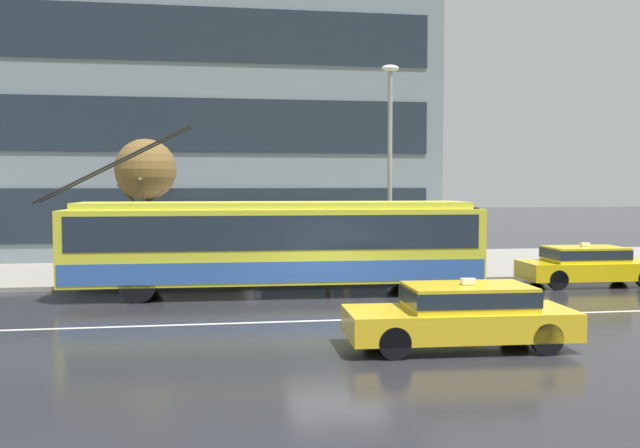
{
  "coord_description": "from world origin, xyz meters",
  "views": [
    {
      "loc": [
        -3.29,
        -17.77,
        3.24
      ],
      "look_at": [
        0.03,
        2.97,
        2.09
      ],
      "focal_mm": 39.82,
      "sensor_mm": 36.0,
      "label": 1
    }
  ],
  "objects_px": {
    "bus_shelter": "(205,222)",
    "street_lamp": "(390,153)",
    "pedestrian_approaching_curb": "(330,232)",
    "pedestrian_at_shelter": "(345,228)",
    "trolleybus": "(276,243)",
    "taxi_ahead_of_bus": "(588,264)",
    "street_tree_bare": "(146,171)",
    "taxi_oncoming_near": "(462,313)"
  },
  "relations": [
    {
      "from": "bus_shelter",
      "to": "street_lamp",
      "type": "bearing_deg",
      "value": -8.36
    },
    {
      "from": "pedestrian_approaching_curb",
      "to": "pedestrian_at_shelter",
      "type": "bearing_deg",
      "value": 55.28
    },
    {
      "from": "trolleybus",
      "to": "taxi_ahead_of_bus",
      "type": "distance_m",
      "value": 10.13
    },
    {
      "from": "pedestrian_at_shelter",
      "to": "street_tree_bare",
      "type": "xyz_separation_m",
      "value": [
        -6.75,
        0.59,
        1.96
      ]
    },
    {
      "from": "pedestrian_approaching_curb",
      "to": "street_lamp",
      "type": "distance_m",
      "value": 3.47
    },
    {
      "from": "bus_shelter",
      "to": "pedestrian_approaching_curb",
      "type": "xyz_separation_m",
      "value": [
        4.11,
        -1.44,
        -0.29
      ]
    },
    {
      "from": "pedestrian_approaching_curb",
      "to": "street_tree_bare",
      "type": "distance_m",
      "value": 6.59
    },
    {
      "from": "taxi_oncoming_near",
      "to": "pedestrian_at_shelter",
      "type": "height_order",
      "value": "pedestrian_at_shelter"
    },
    {
      "from": "pedestrian_at_shelter",
      "to": "taxi_oncoming_near",
      "type": "bearing_deg",
      "value": -88.47
    },
    {
      "from": "trolleybus",
      "to": "street_lamp",
      "type": "distance_m",
      "value": 5.72
    },
    {
      "from": "pedestrian_approaching_curb",
      "to": "street_lamp",
      "type": "relative_size",
      "value": 0.28
    },
    {
      "from": "bus_shelter",
      "to": "trolleybus",
      "type": "bearing_deg",
      "value": -59.98
    },
    {
      "from": "taxi_ahead_of_bus",
      "to": "taxi_oncoming_near",
      "type": "bearing_deg",
      "value": -132.66
    },
    {
      "from": "trolleybus",
      "to": "taxi_ahead_of_bus",
      "type": "height_order",
      "value": "trolleybus"
    },
    {
      "from": "taxi_oncoming_near",
      "to": "pedestrian_approaching_curb",
      "type": "bearing_deg",
      "value": 95.61
    },
    {
      "from": "pedestrian_approaching_curb",
      "to": "bus_shelter",
      "type": "bearing_deg",
      "value": 160.66
    },
    {
      "from": "trolleybus",
      "to": "street_tree_bare",
      "type": "distance_m",
      "value": 5.93
    },
    {
      "from": "bus_shelter",
      "to": "pedestrian_approaching_curb",
      "type": "bearing_deg",
      "value": -19.34
    },
    {
      "from": "street_lamp",
      "to": "street_tree_bare",
      "type": "xyz_separation_m",
      "value": [
        -8.23,
        1.04,
        -0.64
      ]
    },
    {
      "from": "pedestrian_at_shelter",
      "to": "street_lamp",
      "type": "bearing_deg",
      "value": -16.74
    },
    {
      "from": "street_lamp",
      "to": "street_tree_bare",
      "type": "height_order",
      "value": "street_lamp"
    },
    {
      "from": "trolleybus",
      "to": "taxi_oncoming_near",
      "type": "height_order",
      "value": "trolleybus"
    },
    {
      "from": "trolleybus",
      "to": "pedestrian_approaching_curb",
      "type": "bearing_deg",
      "value": 47.13
    },
    {
      "from": "trolleybus",
      "to": "taxi_ahead_of_bus",
      "type": "bearing_deg",
      "value": 0.8
    },
    {
      "from": "pedestrian_at_shelter",
      "to": "street_lamp",
      "type": "distance_m",
      "value": 3.03
    },
    {
      "from": "taxi_oncoming_near",
      "to": "bus_shelter",
      "type": "distance_m",
      "value": 12.36
    },
    {
      "from": "trolleybus",
      "to": "street_lamp",
      "type": "bearing_deg",
      "value": 32.85
    },
    {
      "from": "taxi_oncoming_near",
      "to": "taxi_ahead_of_bus",
      "type": "xyz_separation_m",
      "value": [
        7.11,
        7.72,
        -0.0
      ]
    },
    {
      "from": "pedestrian_at_shelter",
      "to": "street_lamp",
      "type": "xyz_separation_m",
      "value": [
        1.49,
        -0.45,
        2.6
      ]
    },
    {
      "from": "taxi_ahead_of_bus",
      "to": "street_lamp",
      "type": "relative_size",
      "value": 0.62
    },
    {
      "from": "taxi_ahead_of_bus",
      "to": "pedestrian_at_shelter",
      "type": "distance_m",
      "value": 8.06
    },
    {
      "from": "bus_shelter",
      "to": "pedestrian_at_shelter",
      "type": "height_order",
      "value": "bus_shelter"
    },
    {
      "from": "trolleybus",
      "to": "taxi_oncoming_near",
      "type": "xyz_separation_m",
      "value": [
        2.98,
        -7.58,
        -0.82
      ]
    },
    {
      "from": "pedestrian_approaching_curb",
      "to": "street_lamp",
      "type": "bearing_deg",
      "value": 13.58
    },
    {
      "from": "taxi_oncoming_near",
      "to": "street_lamp",
      "type": "xyz_separation_m",
      "value": [
        1.2,
        10.28,
        3.65
      ]
    },
    {
      "from": "taxi_oncoming_near",
      "to": "street_tree_bare",
      "type": "xyz_separation_m",
      "value": [
        -7.04,
        11.32,
        3.01
      ]
    },
    {
      "from": "pedestrian_at_shelter",
      "to": "street_lamp",
      "type": "height_order",
      "value": "street_lamp"
    },
    {
      "from": "taxi_ahead_of_bus",
      "to": "street_tree_bare",
      "type": "relative_size",
      "value": 0.95
    },
    {
      "from": "street_lamp",
      "to": "street_tree_bare",
      "type": "relative_size",
      "value": 1.54
    },
    {
      "from": "trolleybus",
      "to": "taxi_oncoming_near",
      "type": "relative_size",
      "value": 2.84
    },
    {
      "from": "trolleybus",
      "to": "street_lamp",
      "type": "relative_size",
      "value": 1.8
    },
    {
      "from": "taxi_ahead_of_bus",
      "to": "street_lamp",
      "type": "height_order",
      "value": "street_lamp"
    }
  ]
}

